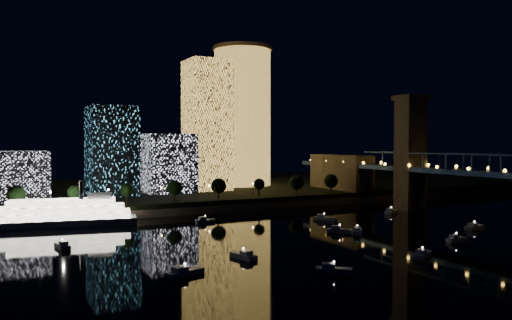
# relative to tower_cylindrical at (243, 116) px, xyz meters

# --- Properties ---
(ground) EXTENTS (520.00, 520.00, 0.00)m
(ground) POSITION_rel_tower_cylindrical_xyz_m (-28.99, -144.80, -44.56)
(ground) COLOR black
(ground) RESTS_ON ground
(far_bank) EXTENTS (420.00, 160.00, 5.00)m
(far_bank) POSITION_rel_tower_cylindrical_xyz_m (-28.99, 15.20, -42.06)
(far_bank) COLOR black
(far_bank) RESTS_ON ground
(seawall) EXTENTS (420.00, 6.00, 3.00)m
(seawall) POSITION_rel_tower_cylindrical_xyz_m (-28.99, -62.80, -43.06)
(seawall) COLOR #6B5E4C
(seawall) RESTS_ON ground
(tower_cylindrical) EXTENTS (34.00, 34.00, 78.86)m
(tower_cylindrical) POSITION_rel_tower_cylindrical_xyz_m (0.00, 0.00, 0.00)
(tower_cylindrical) COLOR #EAAF4A
(tower_cylindrical) RESTS_ON far_bank
(tower_rectangular) EXTENTS (20.96, 20.96, 66.69)m
(tower_rectangular) POSITION_rel_tower_cylindrical_xyz_m (-28.59, -17.14, -6.21)
(tower_rectangular) COLOR #EAAF4A
(tower_rectangular) RESTS_ON far_bank
(midrise_blocks) EXTENTS (115.54, 29.59, 41.20)m
(midrise_blocks) POSITION_rel_tower_cylindrical_xyz_m (-88.16, -20.53, -23.43)
(midrise_blocks) COLOR white
(midrise_blocks) RESTS_ON far_bank
(truss_bridge) EXTENTS (13.00, 266.00, 50.00)m
(truss_bridge) POSITION_rel_tower_cylindrical_xyz_m (36.01, -141.08, -28.31)
(truss_bridge) COLOR #17284C
(truss_bridge) RESTS_ON ground
(riverboat) EXTENTS (55.04, 21.07, 16.26)m
(riverboat) POSITION_rel_tower_cylindrical_xyz_m (-106.87, -70.18, -40.38)
(riverboat) COLOR silver
(riverboat) RESTS_ON ground
(motorboats) EXTENTS (136.09, 84.37, 2.78)m
(motorboats) POSITION_rel_tower_cylindrical_xyz_m (-35.66, -132.65, -43.74)
(motorboats) COLOR silver
(motorboats) RESTS_ON ground
(esplanade_trees) EXTENTS (166.18, 6.93, 8.96)m
(esplanade_trees) POSITION_rel_tower_cylindrical_xyz_m (-50.06, -56.80, -34.08)
(esplanade_trees) COLOR black
(esplanade_trees) RESTS_ON far_bank
(street_lamps) EXTENTS (132.70, 0.70, 5.65)m
(street_lamps) POSITION_rel_tower_cylindrical_xyz_m (-62.99, -50.80, -35.53)
(street_lamps) COLOR black
(street_lamps) RESTS_ON far_bank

